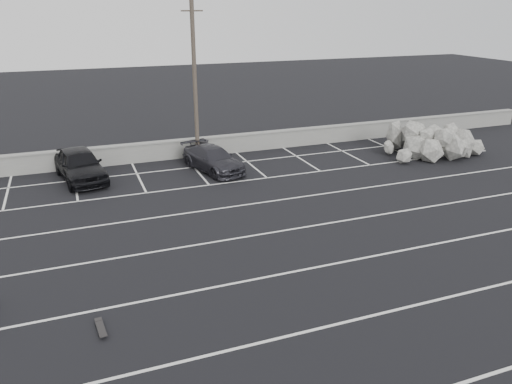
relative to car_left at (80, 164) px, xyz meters
name	(u,v)px	position (x,y,z in m)	size (l,w,h in m)	color
ground	(256,279)	(4.69, -12.00, -0.79)	(120.00, 120.00, 0.00)	black
seawall	(167,150)	(4.69, 2.00, -0.25)	(50.00, 0.45, 1.06)	gray
stall_lines	(214,225)	(4.61, -7.59, -0.79)	(36.00, 20.05, 0.01)	silver
car_left	(80,164)	(0.00, 0.00, 0.00)	(1.87, 4.66, 1.59)	black
car_right	(213,159)	(6.52, -0.88, -0.17)	(1.73, 4.27, 1.24)	#25242A
utility_pole	(195,83)	(6.24, 1.20, 3.46)	(1.12, 0.22, 8.40)	#4C4238
trash_bin	(203,149)	(6.64, 1.60, -0.29)	(0.76, 0.76, 0.99)	black
riprap_pile	(437,146)	(19.24, -2.78, -0.23)	(6.02, 4.76, 1.41)	#A2A097
skateboard	(101,328)	(-0.11, -13.02, -0.72)	(0.26, 0.77, 0.09)	black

